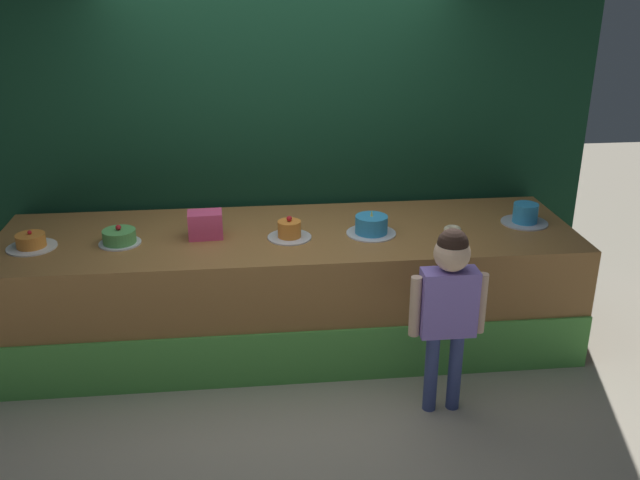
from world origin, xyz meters
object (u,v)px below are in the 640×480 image
cake_center (289,231)px  child_figure (449,297)px  pink_box (205,225)px  cake_far_left (31,242)px  donut (453,230)px  cake_right (371,226)px  cake_left (119,237)px  cake_far_right (525,215)px

cake_center → child_figure: bearing=-43.8°
pink_box → cake_far_left: size_ratio=0.72×
donut → cake_right: 0.57m
donut → cake_far_left: size_ratio=0.38×
pink_box → cake_center: 0.57m
cake_far_left → cake_left: 0.57m
child_figure → pink_box: child_figure is taller
cake_far_left → cake_center: 1.70m
cake_far_right → pink_box: bearing=-179.3°
child_figure → cake_left: size_ratio=4.32×
cake_left → cake_center: cake_center is taller
child_figure → pink_box: 1.73m
donut → cake_far_left: (-2.84, 0.03, 0.02)m
cake_far_left → cake_center: (1.70, -0.01, 0.01)m
cake_left → cake_far_right: 2.84m
cake_center → cake_right: size_ratio=0.87×
cake_far_left → pink_box: bearing=3.6°
donut → cake_far_right: size_ratio=0.37×
child_figure → cake_left: bearing=156.9°
child_figure → pink_box: size_ratio=5.22×
donut → cake_left: cake_left is taller
cake_far_left → cake_far_right: cake_far_right is taller
cake_right → child_figure: bearing=-69.9°
pink_box → cake_right: size_ratio=0.67×
pink_box → cake_left: bearing=-173.9°
cake_left → cake_right: (1.70, -0.00, 0.01)m
child_figure → cake_far_right: (0.82, 0.95, 0.14)m
cake_center → cake_right: bearing=1.5°
cake_right → cake_far_right: size_ratio=1.03×
cake_far_left → cake_left: size_ratio=1.16×
donut → cake_left: bearing=179.1°
cake_far_left → cake_right: cake_right is taller
pink_box → cake_far_left: (-1.14, -0.07, -0.05)m
cake_left → cake_far_right: cake_far_right is taller
pink_box → cake_far_right: (2.27, 0.03, -0.03)m
pink_box → cake_right: pink_box is taller
cake_right → cake_far_left: bearing=-179.8°
child_figure → donut: size_ratio=9.91×
cake_right → donut: bearing=-3.6°
cake_right → cake_far_right: bearing=4.5°
cake_center → cake_far_right: size_ratio=0.90×
cake_right → cake_far_right: (1.14, 0.09, 0.00)m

